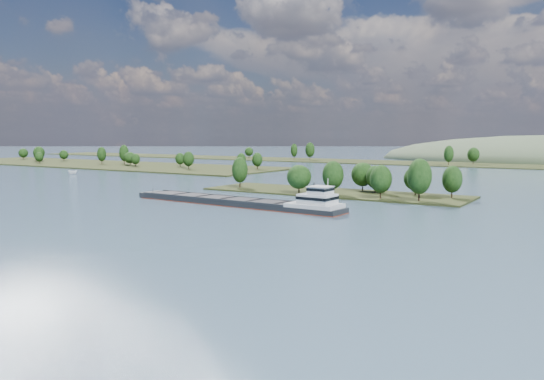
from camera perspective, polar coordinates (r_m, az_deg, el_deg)
The scene contains 6 objects.
ground at distance 148.71m, azimuth -3.72°, elevation -2.53°, with size 1800.00×1800.00×0.00m, color #3E596B.
tree_island at distance 195.00m, azimuth 8.38°, elevation 0.72°, with size 100.00×30.87×15.00m.
left_bank at distance 408.96m, azimuth -18.26°, elevation 2.72°, with size 300.00×80.00×15.60m.
back_shoreline at distance 406.66m, azimuth 21.34°, elevation 2.57°, with size 900.00×60.00×16.15m.
cargo_barge at distance 163.93m, azimuth -2.80°, elevation -1.27°, with size 77.65×13.23×10.45m.
motorboat at distance 314.14m, azimuth -20.64°, elevation 1.81°, with size 2.43×6.47×2.50m, color silver.
Camera 1 is at (86.79, 1.25, 21.95)m, focal length 35.00 mm.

